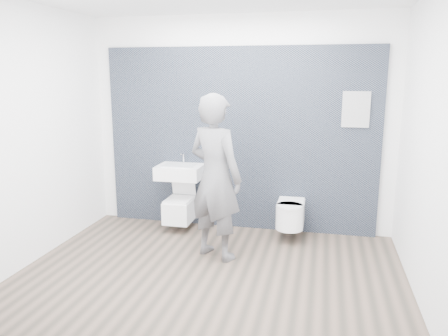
% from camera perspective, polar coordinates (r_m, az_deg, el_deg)
% --- Properties ---
extents(ground, '(4.00, 4.00, 0.00)m').
position_cam_1_polar(ground, '(4.75, -1.68, -13.40)').
color(ground, brown).
rests_on(ground, ground).
extents(room_shell, '(4.00, 4.00, 4.00)m').
position_cam_1_polar(room_shell, '(4.30, -1.82, 8.03)').
color(room_shell, white).
rests_on(room_shell, ground).
extents(tile_wall, '(3.60, 0.06, 2.40)m').
position_cam_1_polar(tile_wall, '(6.07, 1.87, -7.57)').
color(tile_wall, black).
rests_on(tile_wall, ground).
extents(washbasin, '(0.59, 0.44, 0.44)m').
position_cam_1_polar(washbasin, '(5.80, -5.78, -0.46)').
color(washbasin, white).
rests_on(washbasin, ground).
extents(toilet_square, '(0.35, 0.50, 0.67)m').
position_cam_1_polar(toilet_square, '(5.91, -5.75, -5.23)').
color(toilet_square, white).
rests_on(toilet_square, ground).
extents(toilet_rounded, '(0.34, 0.58, 0.31)m').
position_cam_1_polar(toilet_rounded, '(5.57, 8.64, -5.99)').
color(toilet_rounded, white).
rests_on(toilet_rounded, ground).
extents(info_placard, '(0.33, 0.03, 0.44)m').
position_cam_1_polar(info_placard, '(5.94, 15.89, -8.50)').
color(info_placard, silver).
rests_on(info_placard, ground).
extents(visitor, '(0.80, 0.69, 1.86)m').
position_cam_1_polar(visitor, '(4.84, -1.14, -1.24)').
color(visitor, slate).
rests_on(visitor, ground).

